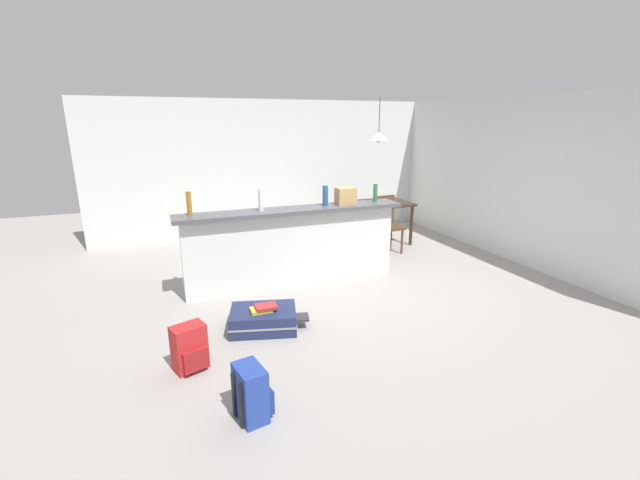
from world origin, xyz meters
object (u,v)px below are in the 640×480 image
object	(u,v)px
dining_table	(378,208)
dining_chair_near_partition	(386,221)
backpack_blue	(252,393)
grocery_bag	(346,196)
bottle_green	(375,193)
bottle_clear	(261,200)
book_stack	(264,308)
bottle_amber	(189,203)
backpack_red	(190,349)
pendant_lamp	(379,136)
suitcase_flat_navy	(264,319)
bottle_blue	(325,196)

from	to	relation	value
dining_table	dining_chair_near_partition	distance (m)	0.51
backpack_blue	grocery_bag	bearing A→B (deg)	52.47
bottle_green	dining_table	size ratio (longest dim) A/B	0.22
grocery_bag	dining_chair_near_partition	size ratio (longest dim) A/B	0.28
bottle_clear	backpack_blue	size ratio (longest dim) A/B	0.67
bottle_green	book_stack	world-z (taller)	bottle_green
bottle_clear	dining_chair_near_partition	bearing A→B (deg)	20.85
bottle_green	dining_chair_near_partition	distance (m)	1.28
book_stack	bottle_amber	bearing A→B (deg)	116.38
backpack_red	book_stack	bearing A→B (deg)	30.79
pendant_lamp	suitcase_flat_navy	size ratio (longest dim) A/B	0.84
bottle_clear	book_stack	xyz separation A→B (m)	(-0.27, -1.09, -0.93)
bottle_clear	grocery_bag	world-z (taller)	bottle_clear
bottle_amber	backpack_blue	xyz separation A→B (m)	(0.17, -2.44, -0.98)
pendant_lamp	bottle_green	bearing A→B (deg)	-119.73
suitcase_flat_navy	book_stack	xyz separation A→B (m)	(-0.00, -0.03, 0.14)
bottle_blue	suitcase_flat_navy	size ratio (longest dim) A/B	0.30
bottle_green	backpack_red	world-z (taller)	bottle_green
bottle_blue	dining_chair_near_partition	world-z (taller)	bottle_blue
bottle_green	dining_table	distance (m)	1.65
dining_table	bottle_blue	bearing A→B (deg)	-139.15
bottle_green	dining_table	xyz separation A→B (m)	(0.80, 1.34, -0.52)
book_stack	pendant_lamp	bearing A→B (deg)	43.36
grocery_bag	book_stack	bearing A→B (deg)	-142.00
bottle_amber	suitcase_flat_navy	distance (m)	1.66
backpack_blue	backpack_red	bearing A→B (deg)	114.53
suitcase_flat_navy	backpack_blue	world-z (taller)	backpack_blue
bottle_amber	dining_table	world-z (taller)	bottle_amber
bottle_clear	backpack_blue	world-z (taller)	bottle_clear
dining_chair_near_partition	backpack_red	size ratio (longest dim) A/B	2.21
bottle_amber	dining_table	size ratio (longest dim) A/B	0.26
pendant_lamp	book_stack	world-z (taller)	pendant_lamp
dining_chair_near_partition	pendant_lamp	xyz separation A→B (m)	(0.11, 0.57, 1.36)
dining_chair_near_partition	book_stack	xyz separation A→B (m)	(-2.59, -1.98, -0.26)
bottle_clear	grocery_bag	bearing A→B (deg)	1.39
dining_chair_near_partition	backpack_blue	xyz separation A→B (m)	(-2.99, -3.25, -0.31)
bottle_amber	backpack_blue	distance (m)	2.63
bottle_blue	backpack_blue	xyz separation A→B (m)	(-1.55, -2.40, -0.97)
dining_chair_near_partition	bottle_clear	bearing A→B (deg)	-159.15
dining_chair_near_partition	pendant_lamp	distance (m)	1.48
dining_chair_near_partition	pendant_lamp	bearing A→B (deg)	79.02
backpack_blue	book_stack	bearing A→B (deg)	72.39
bottle_clear	bottle_green	size ratio (longest dim) A/B	1.13
pendant_lamp	backpack_red	distance (m)	4.89
pendant_lamp	suitcase_flat_navy	xyz separation A→B (m)	(-2.69, -2.51, -1.76)
suitcase_flat_navy	backpack_red	size ratio (longest dim) A/B	2.11
bottle_clear	backpack_red	bearing A→B (deg)	-123.88
dining_chair_near_partition	bottle_amber	bearing A→B (deg)	-165.52
bottle_blue	grocery_bag	distance (m)	0.29
bottle_blue	backpack_red	size ratio (longest dim) A/B	0.63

